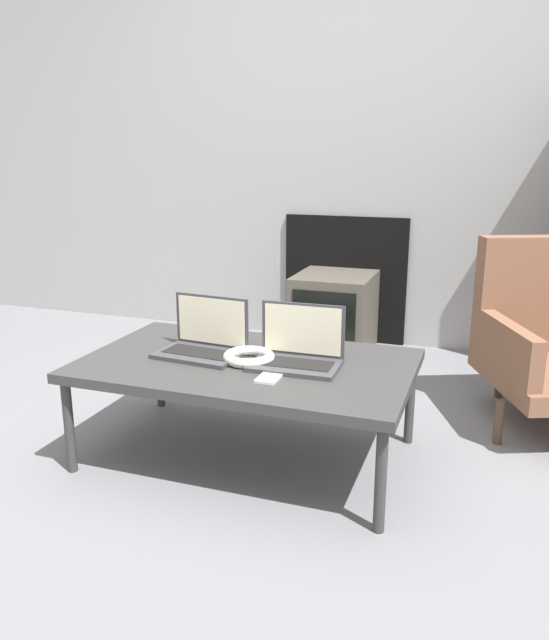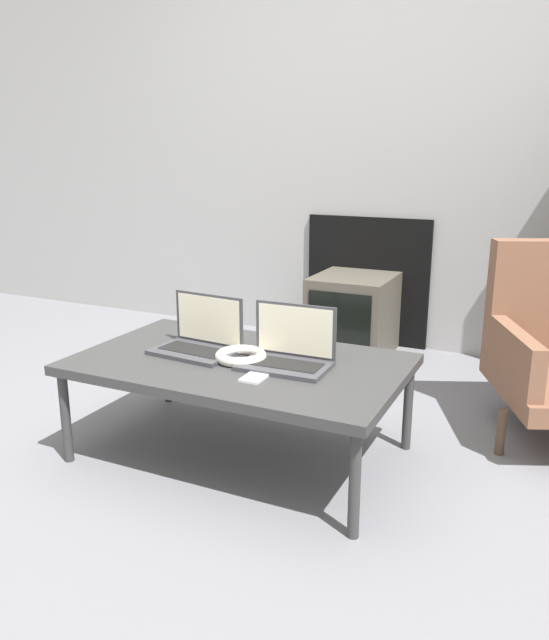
{
  "view_description": "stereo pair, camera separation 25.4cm",
  "coord_description": "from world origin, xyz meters",
  "px_view_note": "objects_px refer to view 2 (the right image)",
  "views": [
    {
      "loc": [
        0.82,
        -1.79,
        1.12
      ],
      "look_at": [
        0.0,
        0.52,
        0.46
      ],
      "focal_mm": 35.0,
      "sensor_mm": 36.0,
      "label": 1
    },
    {
      "loc": [
        1.06,
        -1.69,
        1.12
      ],
      "look_at": [
        0.0,
        0.52,
        0.46
      ],
      "focal_mm": 35.0,
      "sensor_mm": 36.0,
      "label": 2
    }
  ],
  "objects_px": {
    "phone": "(256,376)",
    "tv": "(353,315)",
    "headphones": "(241,356)",
    "laptop_right": "(289,352)",
    "laptop_left": "(200,339)"
  },
  "relations": [
    {
      "from": "laptop_left",
      "to": "tv",
      "type": "xyz_separation_m",
      "value": [
        0.16,
        1.36,
        -0.21
      ]
    },
    {
      "from": "tv",
      "to": "headphones",
      "type": "bearing_deg",
      "value": -88.72
    },
    {
      "from": "headphones",
      "to": "laptop_right",
      "type": "bearing_deg",
      "value": 10.7
    },
    {
      "from": "headphones",
      "to": "laptop_left",
      "type": "bearing_deg",
      "value": 170.34
    },
    {
      "from": "tv",
      "to": "laptop_left",
      "type": "bearing_deg",
      "value": -96.9
    },
    {
      "from": "phone",
      "to": "tv",
      "type": "height_order",
      "value": "tv"
    },
    {
      "from": "phone",
      "to": "tv",
      "type": "bearing_deg",
      "value": 96.08
    },
    {
      "from": "laptop_left",
      "to": "headphones",
      "type": "height_order",
      "value": "laptop_left"
    },
    {
      "from": "phone",
      "to": "headphones",
      "type": "bearing_deg",
      "value": 134.69
    },
    {
      "from": "laptop_right",
      "to": "phone",
      "type": "height_order",
      "value": "laptop_right"
    },
    {
      "from": "laptop_left",
      "to": "tv",
      "type": "height_order",
      "value": "laptop_left"
    },
    {
      "from": "phone",
      "to": "tv",
      "type": "distance_m",
      "value": 1.54
    },
    {
      "from": "phone",
      "to": "laptop_right",
      "type": "bearing_deg",
      "value": 74.6
    },
    {
      "from": "laptop_right",
      "to": "phone",
      "type": "bearing_deg",
      "value": -106.94
    },
    {
      "from": "headphones",
      "to": "phone",
      "type": "distance_m",
      "value": 0.19
    }
  ]
}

